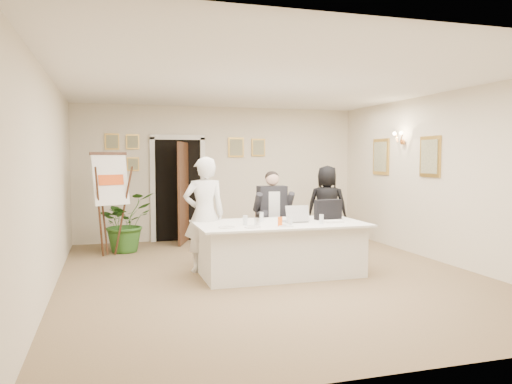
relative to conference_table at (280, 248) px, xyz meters
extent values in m
plane|color=brown|center=(-0.14, -0.01, -0.39)|extent=(7.00, 7.00, 0.00)
cube|color=white|center=(-0.14, -0.01, 2.41)|extent=(6.00, 7.00, 0.02)
cube|color=beige|center=(-0.14, 3.49, 1.01)|extent=(6.00, 0.10, 2.80)
cube|color=beige|center=(-0.14, -3.51, 1.01)|extent=(6.00, 0.10, 2.80)
cube|color=beige|center=(-3.14, -0.01, 1.01)|extent=(0.10, 7.00, 2.80)
cube|color=beige|center=(2.86, -0.01, 1.01)|extent=(0.10, 7.00, 2.80)
cube|color=black|center=(-1.04, 3.46, 0.66)|extent=(0.92, 0.06, 2.10)
cube|color=white|center=(-1.56, 3.43, 0.66)|extent=(0.10, 0.06, 2.20)
cube|color=white|center=(-0.52, 3.43, 0.66)|extent=(0.10, 0.06, 2.20)
cube|color=#341C10|center=(-0.99, 3.04, 0.64)|extent=(0.33, 0.81, 2.02)
cube|color=white|center=(0.00, 0.00, -0.02)|extent=(2.30, 1.15, 0.75)
cube|color=white|center=(0.00, 0.00, 0.37)|extent=(2.48, 1.33, 0.03)
cube|color=white|center=(-2.43, 2.00, 0.96)|extent=(0.64, 0.41, 0.87)
imported|color=silver|center=(-1.04, 0.49, 0.48)|extent=(0.65, 0.44, 1.74)
imported|color=black|center=(1.66, 1.97, 0.40)|extent=(0.92, 0.82, 1.58)
imported|color=#2B5B1E|center=(-2.14, 2.49, 0.15)|extent=(1.30, 1.27, 1.09)
cube|color=black|center=(0.85, 0.15, 0.53)|extent=(0.45, 0.18, 0.31)
cube|color=white|center=(0.77, -0.20, 0.40)|extent=(0.27, 0.19, 0.03)
cylinder|color=white|center=(-0.88, -0.32, 0.39)|extent=(0.24, 0.24, 0.01)
cylinder|color=white|center=(-0.53, -0.40, 0.39)|extent=(0.25, 0.25, 0.01)
cylinder|color=white|center=(-0.05, -0.42, 0.39)|extent=(0.27, 0.27, 0.01)
cylinder|color=silver|center=(-0.57, -0.15, 0.45)|extent=(0.08, 0.08, 0.14)
cylinder|color=silver|center=(0.03, -0.38, 0.45)|extent=(0.06, 0.06, 0.14)
cylinder|color=silver|center=(0.53, -0.32, 0.45)|extent=(0.07, 0.07, 0.14)
cylinder|color=silver|center=(-0.22, 0.19, 0.45)|extent=(0.08, 0.08, 0.14)
cylinder|color=#FF6115|center=(-0.13, -0.38, 0.45)|extent=(0.07, 0.07, 0.13)
cylinder|color=silver|center=(-0.40, -0.18, 0.44)|extent=(0.10, 0.10, 0.11)
camera|label=1|loc=(-2.41, -6.92, 1.35)|focal=35.00mm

